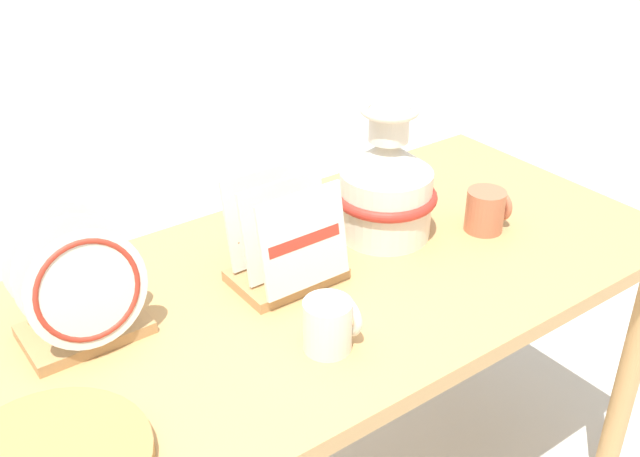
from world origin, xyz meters
The scene contains 6 objects.
display_table centered at (0.00, 0.00, 0.67)m, with size 1.51×0.71×0.76m.
ceramic_vase centered at (0.21, 0.06, 0.87)m, with size 0.22×0.22×0.29m.
dish_rack_round_plates centered at (-0.44, 0.09, 0.84)m, with size 0.21×0.17×0.23m.
dish_rack_square_plates centered at (-0.06, 0.03, 0.82)m, with size 0.21×0.16×0.21m.
mug_cream_glaze centered at (-0.11, -0.18, 0.80)m, with size 0.09×0.08×0.09m.
mug_terracotta_glaze centered at (0.41, -0.06, 0.80)m, with size 0.09×0.08×0.09m.
Camera 1 is at (-0.73, -1.00, 1.57)m, focal length 42.00 mm.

